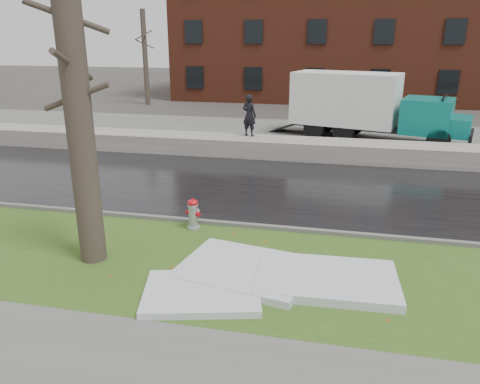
% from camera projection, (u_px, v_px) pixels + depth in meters
% --- Properties ---
extents(ground, '(120.00, 120.00, 0.00)m').
position_uv_depth(ground, '(252.00, 246.00, 11.19)').
color(ground, '#47423D').
rests_on(ground, ground).
extents(verge, '(60.00, 4.50, 0.04)m').
position_uv_depth(verge, '(241.00, 269.00, 10.03)').
color(verge, '#2C521B').
rests_on(verge, ground).
extents(road, '(60.00, 7.00, 0.03)m').
position_uv_depth(road, '(278.00, 188.00, 15.35)').
color(road, black).
rests_on(road, ground).
extents(parking_lot, '(60.00, 9.00, 0.03)m').
position_uv_depth(parking_lot, '(302.00, 136.00, 23.22)').
color(parking_lot, slate).
rests_on(parking_lot, ground).
extents(curb, '(60.00, 0.15, 0.14)m').
position_uv_depth(curb, '(259.00, 227.00, 12.10)').
color(curb, slate).
rests_on(curb, ground).
extents(snowbank, '(60.00, 1.60, 0.75)m').
position_uv_depth(snowbank, '(293.00, 149.00, 19.12)').
color(snowbank, '#A9A29A').
rests_on(snowbank, ground).
extents(brick_building, '(26.00, 12.00, 10.00)m').
position_uv_depth(brick_building, '(350.00, 32.00, 36.96)').
color(brick_building, maroon).
rests_on(brick_building, ground).
extents(bg_tree_left, '(1.40, 1.62, 6.50)m').
position_uv_depth(bg_tree_left, '(145.00, 57.00, 32.94)').
color(bg_tree_left, brown).
rests_on(bg_tree_left, ground).
extents(bg_tree_center, '(1.40, 1.62, 6.50)m').
position_uv_depth(bg_tree_center, '(240.00, 55.00, 35.42)').
color(bg_tree_center, brown).
rests_on(bg_tree_center, ground).
extents(fire_hydrant, '(0.41, 0.38, 0.83)m').
position_uv_depth(fire_hydrant, '(193.00, 213.00, 11.94)').
color(fire_hydrant, '#AAABB2').
rests_on(fire_hydrant, verge).
extents(tree, '(1.45, 1.72, 6.97)m').
position_uv_depth(tree, '(77.00, 100.00, 9.36)').
color(tree, brown).
rests_on(tree, verge).
extents(box_truck, '(9.43, 4.14, 3.13)m').
position_uv_depth(box_truck, '(366.00, 105.00, 22.03)').
color(box_truck, black).
rests_on(box_truck, ground).
extents(worker, '(0.74, 0.61, 1.73)m').
position_uv_depth(worker, '(249.00, 115.00, 19.46)').
color(worker, black).
rests_on(worker, snowbank).
extents(snow_patch_near, '(2.92, 2.44, 0.16)m').
position_uv_depth(snow_patch_near, '(244.00, 269.00, 9.81)').
color(snow_patch_near, silver).
rests_on(snow_patch_near, verge).
extents(snow_patch_far, '(2.52, 2.09, 0.14)m').
position_uv_depth(snow_patch_far, '(202.00, 293.00, 8.94)').
color(snow_patch_far, silver).
rests_on(snow_patch_far, verge).
extents(snow_patch_side, '(2.88, 1.93, 0.18)m').
position_uv_depth(snow_patch_side, '(326.00, 279.00, 9.39)').
color(snow_patch_side, silver).
rests_on(snow_patch_side, verge).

